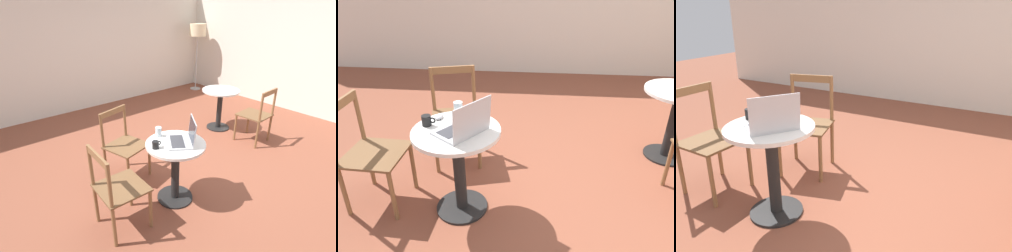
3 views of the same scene
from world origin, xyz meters
The scene contains 9 objects.
ground_plane centered at (0.00, 0.00, 0.00)m, with size 16.00×16.00×0.00m, color brown.
wall_back centered at (0.00, 3.23, 1.35)m, with size 9.40×0.06×2.70m.
cafe_table_near centered at (-0.68, -0.36, 0.51)m, with size 0.66×0.66×0.74m.
chair_near_back centered at (-0.89, 0.41, 0.47)m, with size 0.56×0.56×0.92m.
chair_near_left centered at (-1.41, -0.33, 0.47)m, with size 0.47×0.47×0.92m.
laptop centered at (-0.61, -0.40, 0.79)m, with size 0.43×0.45×0.27m.
mouse centered at (-0.86, -0.18, 0.75)m, with size 0.06×0.10×0.03m.
mug centered at (-0.91, -0.31, 0.78)m, with size 0.11×0.07×0.08m.
drinking_glass centered at (-0.72, -0.10, 0.79)m, with size 0.07×0.07×0.11m.
Camera 3 is at (0.85, -2.05, 1.56)m, focal length 35.00 mm.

